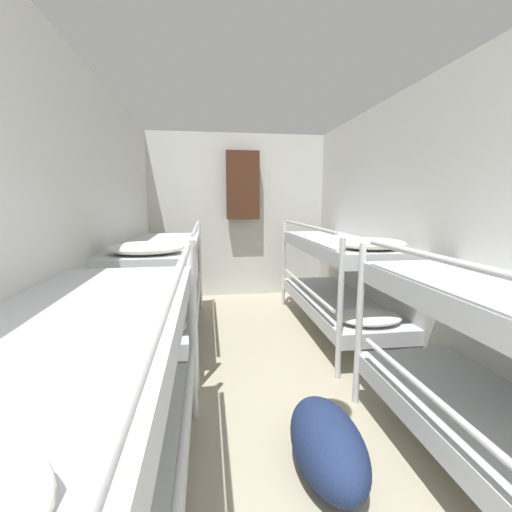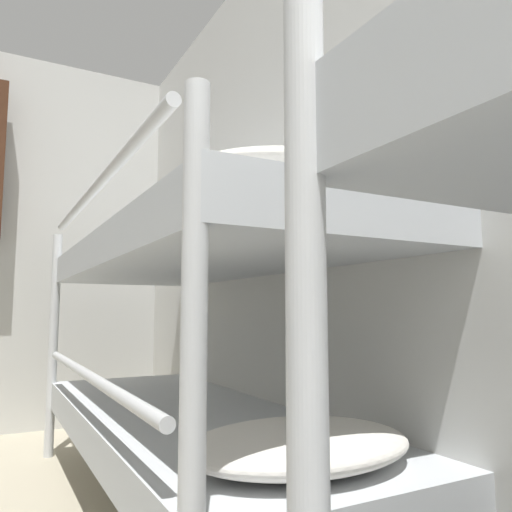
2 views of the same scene
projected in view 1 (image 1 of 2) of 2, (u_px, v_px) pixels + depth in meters
name	position (u px, v px, depth m)	size (l,w,h in m)	color
wall_left	(70.00, 237.00, 2.02)	(0.06, 5.36, 2.24)	silver
wall_right	(449.00, 232.00, 2.37)	(0.06, 5.36, 2.24)	silver
wall_back	(238.00, 216.00, 4.79)	(2.53, 0.06, 2.24)	silver
bunk_stack_left_near	(63.00, 452.00, 1.00)	(0.70, 1.93, 1.11)	silver
bunk_stack_left_far	(161.00, 281.00, 3.16)	(0.70, 1.93, 1.11)	silver
bunk_stack_right_far	(339.00, 275.00, 3.40)	(0.70, 1.93, 1.11)	silver
duffel_bag	(327.00, 445.00, 1.65)	(0.33, 0.64, 0.33)	navy
hanging_coat	(243.00, 185.00, 4.58)	(0.44, 0.12, 0.90)	#472819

